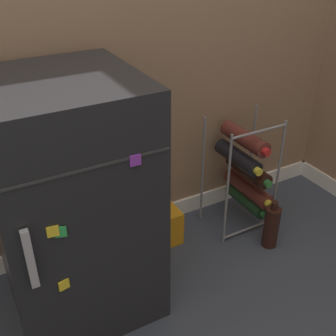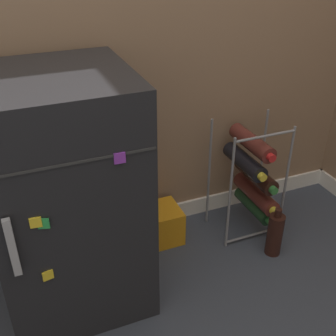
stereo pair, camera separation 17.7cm
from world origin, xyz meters
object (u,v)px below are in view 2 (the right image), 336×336
(mini_fridge, at_px, (67,196))
(wine_rack, at_px, (253,177))
(loose_bottle_floor, at_px, (275,234))
(soda_box, at_px, (156,225))

(mini_fridge, bearing_deg, wine_rack, 6.36)
(mini_fridge, height_order, wine_rack, mini_fridge)
(mini_fridge, bearing_deg, loose_bottle_floor, -8.05)
(mini_fridge, relative_size, wine_rack, 1.61)
(wine_rack, bearing_deg, loose_bottle_floor, -89.98)
(wine_rack, bearing_deg, soda_box, 171.58)
(mini_fridge, distance_m, soda_box, 0.59)
(mini_fridge, distance_m, wine_rack, 0.92)
(soda_box, distance_m, loose_bottle_floor, 0.57)
(wine_rack, distance_m, soda_box, 0.53)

